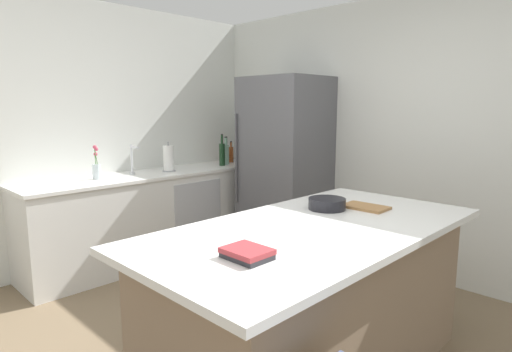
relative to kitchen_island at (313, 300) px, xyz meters
name	(u,v)px	position (x,y,z in m)	size (l,w,h in m)	color
wall_rear	(414,138)	(-0.32, 1.92, 0.84)	(6.00, 0.10, 2.60)	silver
wall_left	(61,137)	(-2.77, -0.33, 0.84)	(0.10, 6.00, 2.60)	silver
counter_run_left	(155,215)	(-2.41, 0.45, -0.01)	(0.64, 2.69, 0.91)	silver
kitchen_island	(313,300)	(0.00, 0.00, 0.00)	(1.08, 2.14, 0.91)	#8E755B
refrigerator	(285,167)	(-1.55, 1.52, 0.48)	(0.81, 0.74, 1.89)	#56565B
sink_faucet	(132,159)	(-2.45, 0.24, 0.60)	(0.15, 0.05, 0.30)	silver
flower_vase	(97,168)	(-2.44, -0.15, 0.55)	(0.08, 0.08, 0.32)	silver
paper_towel_roll	(169,159)	(-2.38, 0.62, 0.58)	(0.14, 0.14, 0.31)	gray
syrup_bottle	(245,154)	(-2.32, 1.67, 0.55)	(0.07, 0.07, 0.26)	#5B3319
vinegar_bottle	(231,154)	(-2.48, 1.59, 0.55)	(0.06, 0.06, 0.26)	#994C23
hot_sauce_bottle	(226,156)	(-2.46, 1.49, 0.53)	(0.05, 0.05, 0.22)	red
gin_bottle	(226,154)	(-2.35, 1.39, 0.58)	(0.07, 0.07, 0.33)	#8CB79E
wine_bottle	(222,154)	(-2.31, 1.30, 0.58)	(0.07, 0.07, 0.37)	#19381E
cookbook_stack	(247,253)	(0.11, -0.64, 0.48)	(0.21, 0.17, 0.05)	#2D2D33
mixing_bowl	(327,204)	(-0.18, 0.38, 0.49)	(0.25, 0.25, 0.07)	black
cutting_board	(365,207)	(-0.02, 0.58, 0.46)	(0.30, 0.19, 0.02)	#9E7042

